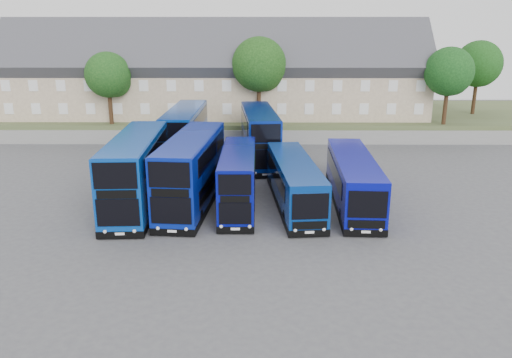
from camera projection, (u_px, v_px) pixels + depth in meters
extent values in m
plane|color=#47474C|center=(226.00, 229.00, 30.72)|extent=(120.00, 120.00, 0.00)
cube|color=slate|center=(240.00, 137.00, 53.50)|extent=(70.00, 0.40, 1.50)
cube|color=#495530|center=(243.00, 119.00, 63.01)|extent=(80.00, 20.00, 2.00)
cube|color=tan|center=(36.00, 91.00, 58.16)|extent=(6.00, 8.00, 6.00)
cube|color=#3D3D42|center=(33.00, 64.00, 57.30)|extent=(6.00, 10.40, 10.40)
cube|color=brown|center=(42.00, 30.00, 56.19)|extent=(0.60, 0.90, 1.40)
cube|color=tan|center=(88.00, 91.00, 58.13)|extent=(6.00, 8.00, 6.00)
cube|color=#3D3D42|center=(85.00, 64.00, 57.27)|extent=(6.00, 10.40, 10.40)
cube|color=brown|center=(95.00, 30.00, 56.16)|extent=(0.60, 0.90, 1.40)
cube|color=tan|center=(139.00, 91.00, 58.10)|extent=(6.00, 8.00, 6.00)
cube|color=#3D3D42|center=(137.00, 64.00, 57.24)|extent=(6.00, 10.40, 10.40)
cube|color=brown|center=(148.00, 30.00, 56.13)|extent=(0.60, 0.90, 1.40)
cube|color=tan|center=(190.00, 91.00, 58.06)|extent=(6.00, 8.00, 6.00)
cube|color=#3D3D42|center=(189.00, 64.00, 57.21)|extent=(6.00, 10.40, 10.40)
cube|color=brown|center=(201.00, 30.00, 56.10)|extent=(0.60, 0.90, 1.40)
cube|color=tan|center=(242.00, 91.00, 58.03)|extent=(6.00, 8.00, 6.00)
cube|color=#3D3D42|center=(242.00, 64.00, 57.17)|extent=(6.00, 10.40, 10.40)
cube|color=brown|center=(255.00, 30.00, 56.06)|extent=(0.60, 0.90, 1.40)
cube|color=tan|center=(293.00, 91.00, 58.00)|extent=(6.00, 8.00, 6.00)
cube|color=#3D3D42|center=(294.00, 64.00, 57.14)|extent=(6.00, 10.40, 10.40)
cube|color=brown|center=(308.00, 30.00, 56.03)|extent=(0.60, 0.90, 1.40)
cube|color=tan|center=(345.00, 91.00, 57.97)|extent=(6.00, 8.00, 6.00)
cube|color=#3D3D42|center=(346.00, 64.00, 57.11)|extent=(6.00, 10.40, 10.40)
cube|color=brown|center=(361.00, 30.00, 56.00)|extent=(0.60, 0.90, 1.40)
cube|color=tan|center=(396.00, 91.00, 57.93)|extent=(6.00, 8.00, 6.00)
cube|color=#3D3D42|center=(399.00, 64.00, 57.08)|extent=(6.00, 10.40, 10.40)
cube|color=brown|center=(415.00, 30.00, 55.97)|extent=(0.60, 0.90, 1.40)
cube|color=#083EA1|center=(137.00, 169.00, 34.20)|extent=(3.35, 12.27, 4.51)
cube|color=black|center=(139.00, 201.00, 34.86)|extent=(3.39, 12.31, 0.45)
cube|color=black|center=(118.00, 213.00, 28.62)|extent=(2.46, 0.18, 1.66)
cube|color=black|center=(115.00, 176.00, 27.99)|extent=(2.46, 0.18, 1.55)
cylinder|color=black|center=(107.00, 219.00, 31.05)|extent=(0.35, 1.01, 1.00)
cube|color=#081D96|center=(192.00, 169.00, 34.49)|extent=(3.69, 12.12, 4.43)
cube|color=black|center=(193.00, 200.00, 35.13)|extent=(3.73, 12.17, 0.45)
cube|color=black|center=(171.00, 211.00, 29.01)|extent=(2.41, 0.26, 1.63)
cube|color=black|center=(169.00, 175.00, 28.39)|extent=(2.41, 0.26, 1.52)
cylinder|color=black|center=(162.00, 216.00, 31.58)|extent=(0.38, 1.02, 1.00)
cube|color=#070D86|center=(238.00, 178.00, 33.94)|extent=(2.25, 9.81, 3.57)
cube|color=black|center=(238.00, 203.00, 34.47)|extent=(2.29, 9.85, 0.45)
cube|color=black|center=(235.00, 214.00, 29.43)|extent=(1.93, 0.06, 1.34)
cube|color=black|center=(235.00, 185.00, 28.92)|extent=(1.93, 0.06, 1.25)
cylinder|color=black|center=(222.00, 214.00, 31.82)|extent=(0.30, 1.00, 1.00)
cube|color=#083696|center=(186.00, 133.00, 46.34)|extent=(2.88, 12.12, 4.49)
cube|color=black|center=(187.00, 157.00, 47.00)|extent=(2.92, 12.16, 0.45)
cube|color=black|center=(175.00, 158.00, 40.78)|extent=(2.45, 0.09, 1.65)
cube|color=black|center=(173.00, 132.00, 40.15)|extent=(2.45, 0.09, 1.54)
cylinder|color=black|center=(166.00, 165.00, 43.28)|extent=(0.31, 1.00, 1.00)
cube|color=navy|center=(259.00, 134.00, 45.99)|extent=(3.72, 12.07, 4.40)
cube|color=black|center=(259.00, 158.00, 46.64)|extent=(3.76, 12.12, 0.45)
cube|color=black|center=(266.00, 160.00, 40.54)|extent=(2.40, 0.27, 1.62)
cube|color=black|center=(266.00, 133.00, 39.92)|extent=(2.40, 0.27, 1.51)
cylinder|color=black|center=(249.00, 167.00, 42.91)|extent=(0.39, 1.02, 1.00)
cube|color=navy|center=(294.00, 181.00, 34.46)|extent=(3.49, 11.92, 2.88)
cube|color=black|center=(294.00, 201.00, 34.89)|extent=(3.54, 11.97, 0.45)
cube|color=black|center=(310.00, 206.00, 28.76)|extent=(2.15, 0.25, 1.57)
cylinder|color=black|center=(286.00, 218.00, 31.24)|extent=(0.39, 1.02, 1.00)
cube|color=#080C99|center=(353.00, 178.00, 34.77)|extent=(3.12, 12.41, 3.03)
cube|color=black|center=(352.00, 199.00, 35.22)|extent=(3.16, 12.45, 0.45)
cube|color=black|center=(368.00, 205.00, 28.79)|extent=(2.26, 0.16, 1.64)
cylinder|color=black|center=(342.00, 216.00, 31.44)|extent=(0.35, 1.01, 1.00)
cylinder|color=#382314|center=(110.00, 107.00, 53.64)|extent=(0.44, 0.44, 3.75)
sphere|color=#0E3611|center=(108.00, 75.00, 52.67)|extent=(4.80, 4.80, 4.80)
sphere|color=#0E3611|center=(115.00, 82.00, 53.27)|extent=(3.30, 3.30, 3.30)
cylinder|color=#382314|center=(259.00, 103.00, 53.92)|extent=(0.44, 0.44, 4.50)
sphere|color=black|center=(259.00, 64.00, 52.76)|extent=(5.76, 5.76, 5.76)
sphere|color=black|center=(265.00, 73.00, 53.40)|extent=(3.96, 3.96, 3.96)
cylinder|color=#382314|center=(445.00, 106.00, 53.41)|extent=(0.44, 0.44, 4.00)
sphere|color=black|center=(449.00, 72.00, 52.38)|extent=(5.12, 5.12, 5.12)
sphere|color=black|center=(452.00, 79.00, 52.99)|extent=(3.52, 3.52, 3.52)
cylinder|color=#382314|center=(474.00, 96.00, 60.05)|extent=(0.44, 0.44, 4.25)
sphere|color=#15380F|center=(479.00, 64.00, 58.95)|extent=(5.44, 5.44, 5.44)
sphere|color=#15380F|center=(481.00, 71.00, 59.58)|extent=(3.74, 3.74, 3.74)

